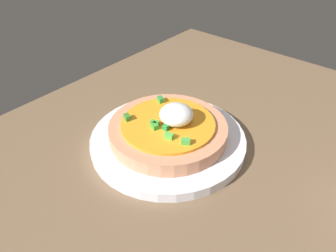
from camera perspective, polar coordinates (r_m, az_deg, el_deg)
dining_table at (r=47.45cm, az=8.20°, el=-12.55°), size 95.59×80.48×2.51cm
plate at (r=53.40cm, az=0.00°, el=-2.41°), size 24.45×24.45×1.57cm
pizza at (r=51.98cm, az=0.11°, el=-0.43°), size 18.42×18.42×5.64cm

